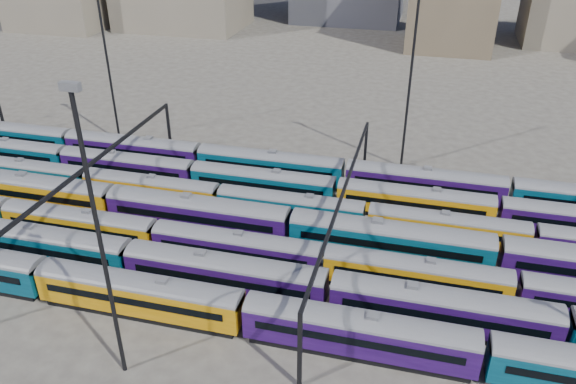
% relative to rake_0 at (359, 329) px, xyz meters
% --- Properties ---
extents(ground, '(500.00, 500.00, 0.00)m').
position_rel_rake_0_xyz_m(ground, '(-14.13, 15.00, -2.71)').
color(ground, '#413C37').
rests_on(ground, ground).
extents(rake_0, '(146.86, 3.07, 5.17)m').
position_rel_rake_0_xyz_m(rake_0, '(0.00, 0.00, 0.00)').
color(rake_0, black).
rests_on(rake_0, ground).
extents(rake_1, '(105.65, 3.09, 5.21)m').
position_rel_rake_0_xyz_m(rake_1, '(-14.20, 5.00, 0.02)').
color(rake_1, black).
rests_on(rake_1, ground).
extents(rake_2, '(114.46, 2.79, 4.69)m').
position_rel_rake_0_xyz_m(rake_2, '(-5.16, 10.00, -0.25)').
color(rake_2, black).
rests_on(rake_2, ground).
extents(rake_3, '(134.68, 3.28, 5.54)m').
position_rel_rake_0_xyz_m(rake_3, '(-32.53, 15.00, 0.20)').
color(rake_3, black).
rests_on(rake_3, ground).
extents(rake_4, '(129.84, 2.71, 4.55)m').
position_rel_rake_0_xyz_m(rake_4, '(-11.22, 20.00, -0.32)').
color(rake_4, black).
rests_on(rake_4, ground).
extents(rake_5, '(97.85, 2.87, 4.82)m').
position_rel_rake_0_xyz_m(rake_5, '(-16.26, 25.00, -0.18)').
color(rake_5, black).
rests_on(rake_5, ground).
extents(rake_6, '(146.79, 3.07, 5.16)m').
position_rel_rake_0_xyz_m(rake_6, '(-16.65, 30.00, -0.00)').
color(rake_6, black).
rests_on(rake_6, ground).
extents(gantry_1, '(0.35, 40.35, 8.03)m').
position_rel_rake_0_xyz_m(gantry_1, '(-34.13, 15.00, 4.07)').
color(gantry_1, black).
rests_on(gantry_1, ground).
extents(gantry_2, '(0.35, 40.35, 8.03)m').
position_rel_rake_0_xyz_m(gantry_2, '(-4.13, 15.00, 4.07)').
color(gantry_2, black).
rests_on(gantry_2, ground).
extents(mast_1, '(1.40, 0.50, 25.60)m').
position_rel_rake_0_xyz_m(mast_1, '(-44.13, 37.00, 11.26)').
color(mast_1, black).
rests_on(mast_1, ground).
extents(mast_2, '(1.40, 0.50, 25.60)m').
position_rel_rake_0_xyz_m(mast_2, '(-19.13, -7.00, 11.26)').
color(mast_2, black).
rests_on(mast_2, ground).
extents(mast_3, '(1.40, 0.50, 25.60)m').
position_rel_rake_0_xyz_m(mast_3, '(0.87, 39.00, 11.26)').
color(mast_3, black).
rests_on(mast_3, ground).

